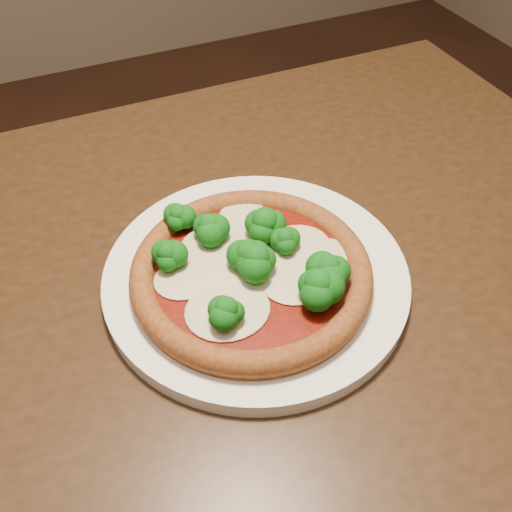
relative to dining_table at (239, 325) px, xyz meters
name	(u,v)px	position (x,y,z in m)	size (l,w,h in m)	color
floor	(223,499)	(-0.03, 0.05, -0.64)	(4.00, 4.00, 0.00)	black
dining_table	(239,325)	(0.00, 0.00, 0.00)	(1.08, 0.78, 0.75)	black
plate	(256,276)	(0.01, -0.03, 0.12)	(0.33, 0.33, 0.02)	white
pizza	(252,268)	(0.00, -0.04, 0.14)	(0.25, 0.25, 0.06)	brown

